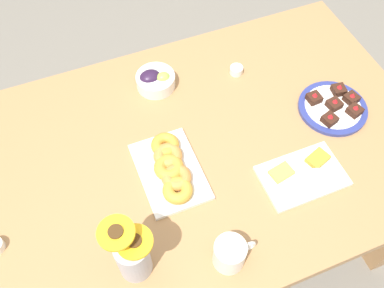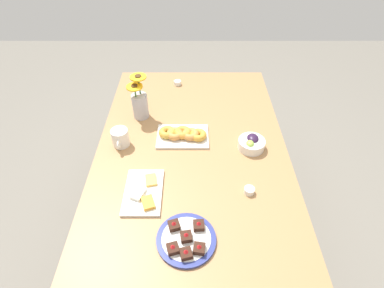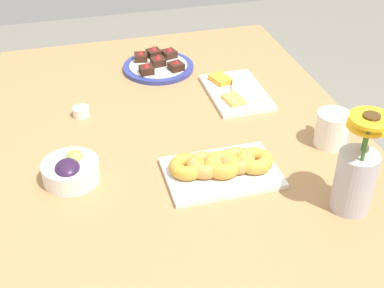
% 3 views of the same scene
% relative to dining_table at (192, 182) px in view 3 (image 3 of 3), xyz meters
% --- Properties ---
extents(dining_table, '(1.60, 1.00, 0.74)m').
position_rel_dining_table_xyz_m(dining_table, '(0.00, 0.00, 0.00)').
color(dining_table, '#A87A4C').
rests_on(dining_table, ground_plane).
extents(coffee_mug, '(0.12, 0.09, 0.10)m').
position_rel_dining_table_xyz_m(coffee_mug, '(-0.04, -0.38, 0.13)').
color(coffee_mug, white).
rests_on(coffee_mug, dining_table).
extents(grape_bowl, '(0.14, 0.14, 0.07)m').
position_rel_dining_table_xyz_m(grape_bowl, '(-0.02, 0.31, 0.12)').
color(grape_bowl, white).
rests_on(grape_bowl, dining_table).
extents(cheese_platter, '(0.26, 0.17, 0.03)m').
position_rel_dining_table_xyz_m(cheese_platter, '(0.29, -0.22, 0.10)').
color(cheese_platter, white).
rests_on(cheese_platter, dining_table).
extents(croissant_platter, '(0.19, 0.28, 0.05)m').
position_rel_dining_table_xyz_m(croissant_platter, '(-0.09, -0.05, 0.11)').
color(croissant_platter, white).
rests_on(croissant_platter, dining_table).
extents(jam_cup_honey, '(0.05, 0.05, 0.03)m').
position_rel_dining_table_xyz_m(jam_cup_honey, '(0.28, 0.26, 0.10)').
color(jam_cup_honey, white).
rests_on(jam_cup_honey, dining_table).
extents(dessert_plate, '(0.24, 0.24, 0.05)m').
position_rel_dining_table_xyz_m(dessert_plate, '(0.52, -0.02, 0.10)').
color(dessert_plate, navy).
rests_on(dessert_plate, dining_table).
extents(flower_vase, '(0.12, 0.11, 0.26)m').
position_rel_dining_table_xyz_m(flower_vase, '(-0.29, -0.30, 0.18)').
color(flower_vase, '#B2B2BC').
rests_on(flower_vase, dining_table).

